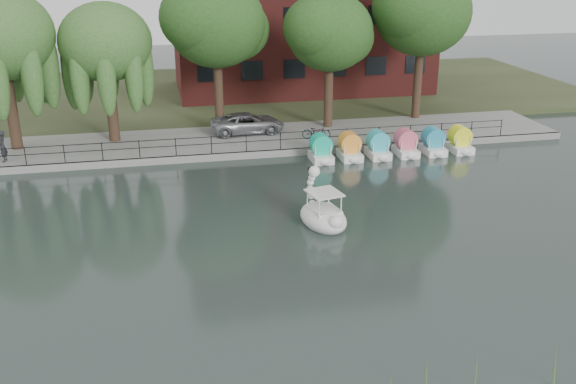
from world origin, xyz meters
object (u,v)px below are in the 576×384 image
object	(u,v)px
minivan	(248,122)
swan_boat	(323,213)
pedestrian	(2,144)
bicycle	(316,131)

from	to	relation	value
minivan	swan_boat	xyz separation A→B (m)	(1.23, -13.83, -0.60)
pedestrian	swan_boat	size ratio (longest dim) A/B	0.63
swan_boat	pedestrian	bearing A→B (deg)	132.31
swan_boat	minivan	bearing A→B (deg)	83.14
pedestrian	swan_boat	world-z (taller)	swan_boat
bicycle	pedestrian	bearing A→B (deg)	105.80
pedestrian	swan_boat	bearing A→B (deg)	56.49
minivan	bicycle	bearing A→B (deg)	-122.22
bicycle	pedestrian	xyz separation A→B (m)	(-17.80, -0.77, 0.49)
bicycle	swan_boat	distance (m)	11.95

